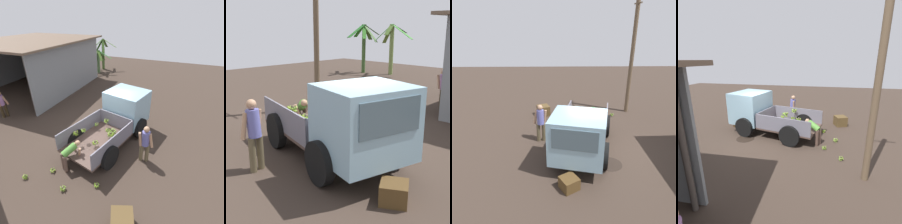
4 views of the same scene
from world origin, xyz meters
TOP-DOWN VIEW (x-y plane):
  - ground at (0.00, 0.00)m, footprint 36.00×36.00m
  - mud_patch_0 at (0.98, 0.31)m, footprint 0.89×0.89m
  - cargo_truck at (0.74, -0.87)m, footprint 4.88×2.91m
  - utility_pole at (-4.22, 2.35)m, footprint 1.06×0.21m
  - person_foreground_visitor at (-0.89, -2.45)m, footprint 0.41×0.63m
  - person_worker_loading at (-2.37, 0.13)m, footprint 0.82×0.78m
  - banana_bunch_on_ground_0 at (-3.39, -0.24)m, footprint 0.23×0.23m
  - banana_bunch_on_ground_1 at (-2.81, -1.25)m, footprint 0.20×0.21m
  - banana_bunch_on_ground_2 at (-2.88, 0.63)m, footprint 0.22×0.21m
  - banana_bunch_on_ground_3 at (-3.54, 1.37)m, footprint 0.19×0.19m
  - wooden_crate_0 at (-3.75, -2.54)m, footprint 0.81×0.81m
  - wooden_crate_1 at (2.24, -1.31)m, footprint 0.73×0.73m

SIDE VIEW (x-z plane):
  - ground at x=0.00m, z-range 0.00..0.00m
  - mud_patch_0 at x=0.98m, z-range 0.00..0.01m
  - banana_bunch_on_ground_3 at x=-3.54m, z-range 0.01..0.18m
  - banana_bunch_on_ground_2 at x=-2.88m, z-range 0.01..0.18m
  - banana_bunch_on_ground_1 at x=-2.81m, z-range 0.01..0.19m
  - banana_bunch_on_ground_0 at x=-3.39m, z-range 0.01..0.19m
  - wooden_crate_1 at x=2.24m, z-range 0.00..0.42m
  - wooden_crate_0 at x=-3.75m, z-range 0.00..0.57m
  - person_worker_loading at x=-2.37m, z-range 0.13..1.26m
  - person_foreground_visitor at x=-0.89m, z-range 0.09..1.80m
  - cargo_truck at x=0.74m, z-range 0.08..2.18m
  - utility_pole at x=-4.22m, z-range 0.05..6.33m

